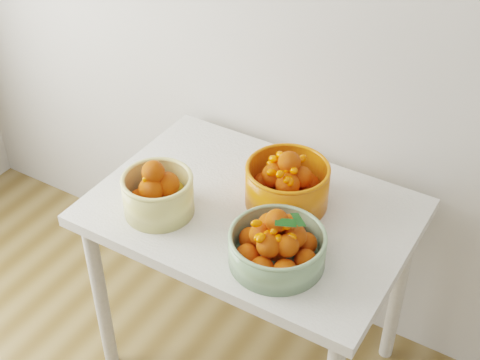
# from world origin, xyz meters

# --- Properties ---
(table) EXTENTS (1.00, 0.70, 0.75)m
(table) POSITION_xyz_m (-0.29, 1.60, 0.65)
(table) COLOR silver
(table) RESTS_ON ground
(bowl_cream) EXTENTS (0.28, 0.28, 0.19)m
(bowl_cream) POSITION_xyz_m (-0.53, 1.44, 0.82)
(bowl_cream) COLOR #DBCD7B
(bowl_cream) RESTS_ON table
(bowl_green) EXTENTS (0.33, 0.33, 0.18)m
(bowl_green) POSITION_xyz_m (-0.10, 1.43, 0.81)
(bowl_green) COLOR gray
(bowl_green) RESTS_ON table
(bowl_orange) EXTENTS (0.34, 0.34, 0.19)m
(bowl_orange) POSITION_xyz_m (-0.21, 1.68, 0.83)
(bowl_orange) COLOR #E15B0B
(bowl_orange) RESTS_ON table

